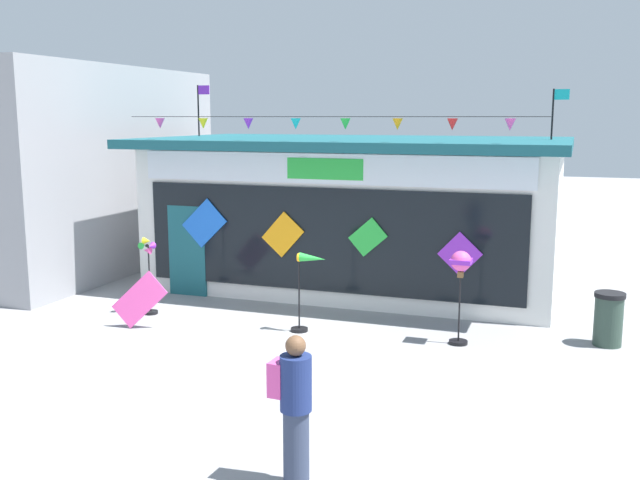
{
  "coord_description": "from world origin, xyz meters",
  "views": [
    {
      "loc": [
        5.33,
        -10.56,
        3.93
      ],
      "look_at": [
        0.54,
        2.92,
        1.47
      ],
      "focal_mm": 40.47,
      "sensor_mm": 36.0,
      "label": 1
    }
  ],
  "objects": [
    {
      "name": "wind_spinner_left",
      "position": [
        0.82,
        1.45,
        1.0
      ],
      "size": [
        0.69,
        0.32,
        1.48
      ],
      "color": "black",
      "rests_on": "ground_plane"
    },
    {
      "name": "wind_spinner_far_left",
      "position": [
        -2.6,
        1.53,
        0.98
      ],
      "size": [
        0.33,
        0.28,
        1.57
      ],
      "color": "black",
      "rests_on": "ground_plane"
    },
    {
      "name": "person_mid_plaza",
      "position": [
        2.65,
        -3.85,
        0.89
      ],
      "size": [
        0.46,
        0.34,
        1.68
      ],
      "rotation": [
        0.0,
        0.0,
        1.52
      ],
      "color": "#333D56",
      "rests_on": "ground_plane"
    },
    {
      "name": "ground_plane",
      "position": [
        0.0,
        0.0,
        0.0
      ],
      "size": [
        80.0,
        80.0,
        0.0
      ],
      "primitive_type": "plane",
      "color": "gray"
    },
    {
      "name": "wind_spinner_center_left",
      "position": [
        3.55,
        1.68,
        1.31
      ],
      "size": [
        0.36,
        0.36,
        1.66
      ],
      "color": "black",
      "rests_on": "ground_plane"
    },
    {
      "name": "trash_bin",
      "position": [
        6.0,
        2.47,
        0.48
      ],
      "size": [
        0.52,
        0.52,
        0.94
      ],
      "color": "#2D4238",
      "rests_on": "ground_plane"
    },
    {
      "name": "display_kite_on_ground",
      "position": [
        -2.24,
        0.66,
        0.54
      ],
      "size": [
        1.09,
        0.25,
        1.09
      ],
      "primitive_type": "cube",
      "rotation": [
        -0.22,
        0.79,
        0.0
      ],
      "color": "#EA4CA3",
      "rests_on": "ground_plane"
    },
    {
      "name": "kite_shop_building",
      "position": [
        0.55,
        5.64,
        1.74
      ],
      "size": [
        9.37,
        5.64,
        4.7
      ],
      "color": "silver",
      "rests_on": "ground_plane"
    },
    {
      "name": "neighbour_building",
      "position": [
        -8.18,
        4.91,
        2.58
      ],
      "size": [
        6.26,
        7.95,
        5.16
      ],
      "primitive_type": "cube",
      "color": "#99999E",
      "rests_on": "ground_plane"
    }
  ]
}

